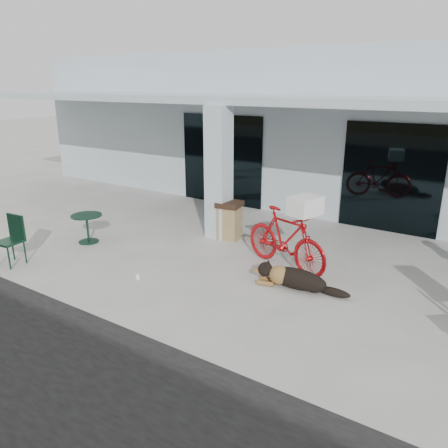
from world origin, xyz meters
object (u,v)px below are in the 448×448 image
Objects in this scene: bicycle at (286,239)px; cafe_table_near at (88,229)px; cafe_chair_near at (9,241)px; trash_receptacle at (230,220)px; dog at (297,278)px.

bicycle is 4.69m from cafe_table_near.
trash_receptacle is at bearing 47.53° from cafe_chair_near.
cafe_chair_near is 4.79m from trash_receptacle.
cafe_table_near is at bearing -142.43° from trash_receptacle.
cafe_chair_near is (-0.26, -1.77, 0.18)m from cafe_table_near.
cafe_chair_near is (-5.39, -2.20, 0.30)m from dog.
trash_receptacle is (2.65, 2.04, 0.13)m from cafe_table_near.
bicycle is 1.57× the size of dog.
trash_receptacle is at bearing 37.57° from cafe_table_near.
bicycle reaches higher than dog.
bicycle is 5.62m from cafe_chair_near.
dog is at bearing 17.09° from cafe_chair_near.
dog is at bearing -32.98° from trash_receptacle.
bicycle is at bearing 26.41° from cafe_chair_near.
trash_receptacle reaches higher than dog.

